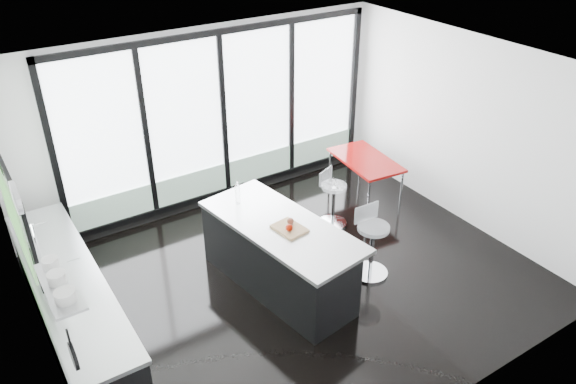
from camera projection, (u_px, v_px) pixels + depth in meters
floor at (294, 279)px, 7.43m from camera, size 6.00×5.00×0.00m
ceiling at (295, 74)px, 6.03m from camera, size 6.00×5.00×0.00m
wall_back at (222, 124)px, 8.71m from camera, size 6.00×0.09×2.80m
wall_front at (452, 305)px, 4.91m from camera, size 6.00×0.00×2.80m
wall_left at (24, 243)px, 5.45m from camera, size 0.26×5.00×2.80m
wall_right at (467, 131)px, 8.14m from camera, size 0.00×5.00×2.80m
counter_cabinets at (74, 309)px, 6.23m from camera, size 0.69×3.24×1.36m
island at (277, 256)px, 7.08m from camera, size 1.27×2.37×1.20m
bar_stool_near at (372, 250)px, 7.34m from camera, size 0.49×0.49×0.77m
bar_stool_far at (333, 205)px, 8.40m from camera, size 0.57×0.57×0.69m
red_table at (364, 177)px, 9.15m from camera, size 0.85×1.33×0.68m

